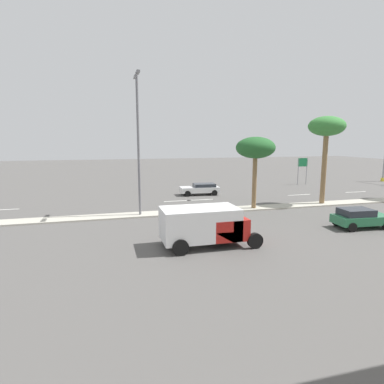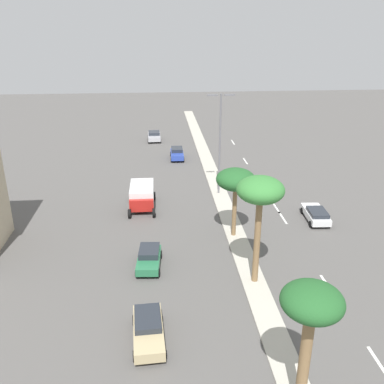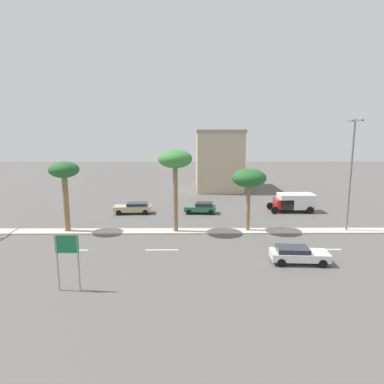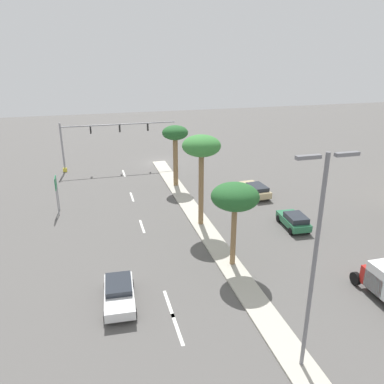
{
  "view_description": "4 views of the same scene",
  "coord_description": "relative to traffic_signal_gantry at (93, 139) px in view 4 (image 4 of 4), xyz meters",
  "views": [
    {
      "loc": [
        -25.69,
        41.24,
        6.1
      ],
      "look_at": [
        0.42,
        34.21,
        1.69
      ],
      "focal_mm": 29.8,
      "sensor_mm": 36.0,
      "label": 1
    },
    {
      "loc": [
        -6.82,
        -4.7,
        17.99
      ],
      "look_at": [
        -3.86,
        30.23,
        3.78
      ],
      "focal_mm": 39.26,
      "sensor_mm": 36.0,
      "label": 2
    },
    {
      "loc": [
        33.0,
        22.73,
        10.05
      ],
      "look_at": [
        -2.0,
        23.02,
        3.73
      ],
      "focal_mm": 31.67,
      "sensor_mm": 36.0,
      "label": 3
    },
    {
      "loc": [
        9.21,
        51.9,
        15.12
      ],
      "look_at": [
        1.29,
        22.77,
        3.81
      ],
      "focal_mm": 35.87,
      "sensor_mm": 36.0,
      "label": 4
    }
  ],
  "objects": [
    {
      "name": "traffic_signal_gantry",
      "position": [
        0.0,
        0.0,
        0.0
      ],
      "size": [
        15.08,
        0.53,
        6.39
      ],
      "color": "gray",
      "rests_on": "ground"
    },
    {
      "name": "palm_tree_left",
      "position": [
        -8.86,
        9.21,
        1.81
      ],
      "size": [
        2.93,
        2.93,
        7.0
      ],
      "color": "olive",
      "rests_on": "median_curb"
    },
    {
      "name": "street_lamp_right",
      "position": [
        -8.89,
        37.51,
        2.39
      ],
      "size": [
        2.9,
        0.24,
        11.06
      ],
      "color": "slate",
      "rests_on": "median_curb"
    },
    {
      "name": "lane_stripe_inboard",
      "position": [
        -3.43,
        19.13,
        -4.12
      ],
      "size": [
        0.2,
        2.8,
        0.01
      ],
      "primitive_type": "cube",
      "color": "silver",
      "rests_on": "ground"
    },
    {
      "name": "lane_stripe_center",
      "position": [
        -3.43,
        2.77,
        -4.12
      ],
      "size": [
        0.2,
        2.8,
        0.01
      ],
      "primitive_type": "cube",
      "color": "silver",
      "rests_on": "ground"
    },
    {
      "name": "directional_road_sign",
      "position": [
        3.97,
        13.84,
        -1.48
      ],
      "size": [
        0.1,
        1.47,
        3.67
      ],
      "color": "gray",
      "rests_on": "ground"
    },
    {
      "name": "sedan_white_leading",
      "position": [
        -0.46,
        29.87,
        -3.42
      ],
      "size": [
        2.17,
        4.45,
        1.27
      ],
      "color": "silver",
      "rests_on": "ground"
    },
    {
      "name": "lane_stripe_mid",
      "position": [
        -3.43,
        30.77,
        -4.12
      ],
      "size": [
        0.2,
        2.8,
        0.01
      ],
      "primitive_type": "cube",
      "color": "silver",
      "rests_on": "ground"
    },
    {
      "name": "palm_tree_rear",
      "position": [
        -8.69,
        20.14,
        3.01
      ],
      "size": [
        3.33,
        3.33,
        8.19
      ],
      "color": "olive",
      "rests_on": "median_curb"
    },
    {
      "name": "palm_tree_right",
      "position": [
        -8.99,
        27.44,
        1.24
      ],
      "size": [
        3.41,
        3.41,
        6.28
      ],
      "color": "olive",
      "rests_on": "median_curb"
    },
    {
      "name": "sedan_green_front",
      "position": [
        -16.55,
        22.98,
        -3.39
      ],
      "size": [
        2.1,
        3.97,
        1.39
      ],
      "color": "#287047",
      "rests_on": "ground"
    },
    {
      "name": "lane_stripe_trailing",
      "position": [
        -3.43,
        33.21,
        -4.12
      ],
      "size": [
        0.2,
        2.8,
        0.01
      ],
      "primitive_type": "cube",
      "color": "silver",
      "rests_on": "ground"
    },
    {
      "name": "lane_stripe_leading",
      "position": [
        -3.43,
        11.46,
        -4.12
      ],
      "size": [
        0.2,
        2.8,
        0.01
      ],
      "primitive_type": "cube",
      "color": "silver",
      "rests_on": "ground"
    },
    {
      "name": "sedan_tan_center",
      "position": [
        -16.51,
        14.64,
        -3.38
      ],
      "size": [
        2.1,
        4.59,
        1.36
      ],
      "color": "tan",
      "rests_on": "ground"
    },
    {
      "name": "ground_plane",
      "position": [
        -8.76,
        32.2,
        -4.13
      ],
      "size": [
        160.0,
        160.0,
        0.0
      ],
      "primitive_type": "plane",
      "color": "#565451"
    }
  ]
}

